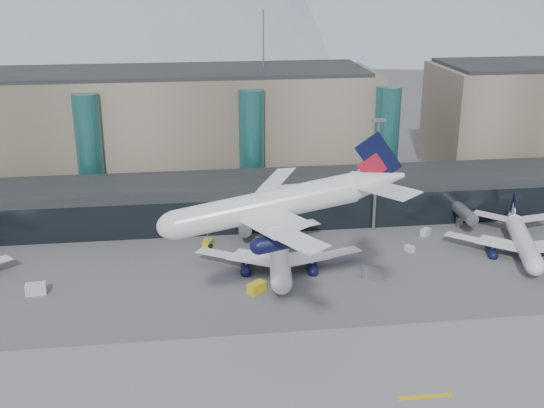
{
  "coord_description": "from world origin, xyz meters",
  "views": [
    {
      "loc": [
        -11.93,
        -92.2,
        57.01
      ],
      "look_at": [
        4.57,
        32.0,
        12.89
      ],
      "focal_mm": 45.0,
      "sensor_mm": 36.0,
      "label": 1
    }
  ],
  "objects_px": {
    "veh_c": "(372,273)",
    "veh_h": "(257,288)",
    "jet_parked_mid": "(279,244)",
    "hero_jet": "(291,195)",
    "lightmast_mid": "(376,169)",
    "veh_b": "(207,243)",
    "veh_a": "(36,289)",
    "jet_parked_right": "(521,232)",
    "veh_g": "(409,249)",
    "veh_d": "(425,232)"
  },
  "relations": [
    {
      "from": "hero_jet",
      "to": "jet_parked_right",
      "type": "height_order",
      "value": "hero_jet"
    },
    {
      "from": "hero_jet",
      "to": "veh_c",
      "type": "relative_size",
      "value": 9.72
    },
    {
      "from": "veh_b",
      "to": "veh_c",
      "type": "distance_m",
      "value": 36.42
    },
    {
      "from": "lightmast_mid",
      "to": "jet_parked_right",
      "type": "height_order",
      "value": "lightmast_mid"
    },
    {
      "from": "veh_b",
      "to": "veh_d",
      "type": "xyz_separation_m",
      "value": [
        48.42,
        0.14,
        -0.05
      ]
    },
    {
      "from": "veh_d",
      "to": "veh_g",
      "type": "bearing_deg",
      "value": -172.81
    },
    {
      "from": "veh_a",
      "to": "veh_d",
      "type": "distance_m",
      "value": 82.5
    },
    {
      "from": "veh_d",
      "to": "veh_c",
      "type": "bearing_deg",
      "value": -177.11
    },
    {
      "from": "veh_d",
      "to": "veh_g",
      "type": "xyz_separation_m",
      "value": [
        -6.38,
        -8.25,
        -0.13
      ]
    },
    {
      "from": "hero_jet",
      "to": "veh_g",
      "type": "relative_size",
      "value": 17.61
    },
    {
      "from": "veh_a",
      "to": "veh_c",
      "type": "distance_m",
      "value": 62.86
    },
    {
      "from": "lightmast_mid",
      "to": "veh_a",
      "type": "height_order",
      "value": "lightmast_mid"
    },
    {
      "from": "hero_jet",
      "to": "veh_h",
      "type": "height_order",
      "value": "hero_jet"
    },
    {
      "from": "jet_parked_mid",
      "to": "veh_c",
      "type": "xyz_separation_m",
      "value": [
        16.88,
        -9.06,
        -3.21
      ]
    },
    {
      "from": "lightmast_mid",
      "to": "jet_parked_mid",
      "type": "relative_size",
      "value": 0.73
    },
    {
      "from": "veh_g",
      "to": "jet_parked_right",
      "type": "bearing_deg",
      "value": 60.95
    },
    {
      "from": "hero_jet",
      "to": "veh_b",
      "type": "height_order",
      "value": "hero_jet"
    },
    {
      "from": "veh_c",
      "to": "veh_h",
      "type": "xyz_separation_m",
      "value": [
        -22.73,
        -3.33,
        -0.1
      ]
    },
    {
      "from": "veh_b",
      "to": "veh_c",
      "type": "bearing_deg",
      "value": -104.89
    },
    {
      "from": "jet_parked_mid",
      "to": "jet_parked_right",
      "type": "xyz_separation_m",
      "value": [
        51.4,
        -0.14,
        -0.26
      ]
    },
    {
      "from": "jet_parked_mid",
      "to": "veh_a",
      "type": "relative_size",
      "value": 9.59
    },
    {
      "from": "veh_d",
      "to": "jet_parked_right",
      "type": "bearing_deg",
      "value": -77.28
    },
    {
      "from": "hero_jet",
      "to": "jet_parked_mid",
      "type": "bearing_deg",
      "value": 86.63
    },
    {
      "from": "hero_jet",
      "to": "jet_parked_right",
      "type": "distance_m",
      "value": 68.79
    },
    {
      "from": "veh_g",
      "to": "lightmast_mid",
      "type": "bearing_deg",
      "value": 173.92
    },
    {
      "from": "hero_jet",
      "to": "veh_h",
      "type": "distance_m",
      "value": 34.29
    },
    {
      "from": "lightmast_mid",
      "to": "veh_h",
      "type": "relative_size",
      "value": 7.29
    },
    {
      "from": "veh_a",
      "to": "veh_h",
      "type": "bearing_deg",
      "value": -12.52
    },
    {
      "from": "lightmast_mid",
      "to": "veh_c",
      "type": "bearing_deg",
      "value": -106.13
    },
    {
      "from": "hero_jet",
      "to": "jet_parked_right",
      "type": "relative_size",
      "value": 1.13
    },
    {
      "from": "jet_parked_right",
      "to": "veh_g",
      "type": "distance_m",
      "value": 23.65
    },
    {
      "from": "jet_parked_right",
      "to": "veh_h",
      "type": "height_order",
      "value": "jet_parked_right"
    },
    {
      "from": "hero_jet",
      "to": "lightmast_mid",
      "type": "bearing_deg",
      "value": 63.76
    },
    {
      "from": "jet_parked_right",
      "to": "jet_parked_mid",
      "type": "bearing_deg",
      "value": 106.66
    },
    {
      "from": "veh_a",
      "to": "veh_h",
      "type": "xyz_separation_m",
      "value": [
        40.12,
        -4.68,
        -0.05
      ]
    },
    {
      "from": "lightmast_mid",
      "to": "veh_h",
      "type": "xyz_separation_m",
      "value": [
        -29.86,
        -27.97,
        -13.45
      ]
    },
    {
      "from": "veh_d",
      "to": "veh_h",
      "type": "height_order",
      "value": "veh_h"
    },
    {
      "from": "lightmast_mid",
      "to": "veh_h",
      "type": "height_order",
      "value": "lightmast_mid"
    },
    {
      "from": "veh_a",
      "to": "hero_jet",
      "type": "bearing_deg",
      "value": -38.66
    },
    {
      "from": "jet_parked_right",
      "to": "veh_b",
      "type": "height_order",
      "value": "jet_parked_right"
    },
    {
      "from": "lightmast_mid",
      "to": "jet_parked_mid",
      "type": "bearing_deg",
      "value": -147.02
    },
    {
      "from": "lightmast_mid",
      "to": "jet_parked_right",
      "type": "bearing_deg",
      "value": -29.86
    },
    {
      "from": "veh_g",
      "to": "veh_h",
      "type": "height_order",
      "value": "veh_h"
    },
    {
      "from": "veh_c",
      "to": "veh_d",
      "type": "relative_size",
      "value": 1.46
    },
    {
      "from": "jet_parked_mid",
      "to": "veh_h",
      "type": "distance_m",
      "value": 14.09
    },
    {
      "from": "veh_c",
      "to": "veh_g",
      "type": "bearing_deg",
      "value": 58.25
    },
    {
      "from": "jet_parked_mid",
      "to": "veh_h",
      "type": "bearing_deg",
      "value": 161.03
    },
    {
      "from": "jet_parked_mid",
      "to": "veh_h",
      "type": "relative_size",
      "value": 9.94
    },
    {
      "from": "veh_c",
      "to": "veh_g",
      "type": "relative_size",
      "value": 1.81
    },
    {
      "from": "veh_c",
      "to": "jet_parked_right",
      "type": "bearing_deg",
      "value": 27.56
    }
  ]
}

